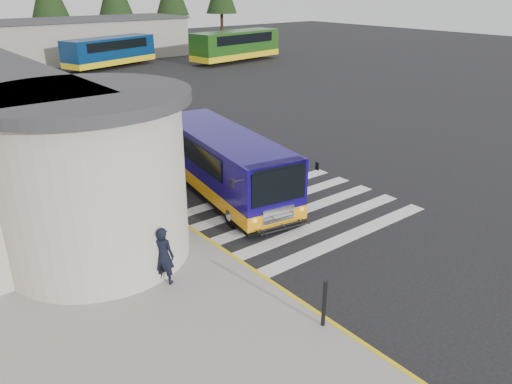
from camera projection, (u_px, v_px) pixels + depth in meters
ground at (288, 203)px, 18.52m from camera, size 140.00×140.00×0.00m
sidewalk at (0, 232)px, 16.20m from camera, size 10.00×34.00×0.15m
curb_strip at (139, 195)px, 19.04m from camera, size 0.12×34.00×0.16m
crosswalk at (293, 214)px, 17.65m from camera, size 8.00×5.35×0.01m
depot_building at (60, 41)px, 51.45m from camera, size 26.40×8.40×4.20m
transit_bus at (224, 166)px, 18.88m from camera, size 3.93×8.82×2.42m
pedestrian_a at (163, 256)px, 13.03m from camera, size 0.66×0.71×1.63m
pedestrian_b at (131, 244)px, 13.71m from camera, size 0.76×0.87×1.52m
bollard at (324, 304)px, 11.44m from camera, size 0.10×0.10×1.20m
far_bus_a at (110, 51)px, 47.86m from camera, size 9.76×5.38×2.43m
far_bus_b at (236, 45)px, 51.39m from camera, size 10.61×4.46×2.65m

